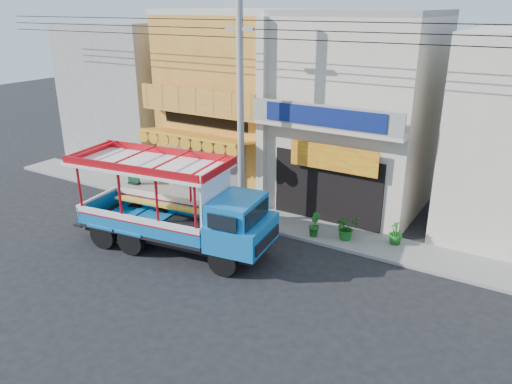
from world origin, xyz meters
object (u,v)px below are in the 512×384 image
(potted_plant_a, at_px, (347,227))
(potted_plant_c, at_px, (396,232))
(utility_pole, at_px, (244,101))
(green_sign, at_px, (134,176))
(songthaew_truck, at_px, (186,209))
(potted_plant_b, at_px, (314,225))

(potted_plant_a, bearing_deg, potted_plant_c, -36.54)
(utility_pole, distance_m, green_sign, 8.40)
(utility_pole, bearing_deg, green_sign, 173.02)
(utility_pole, bearing_deg, potted_plant_c, 10.52)
(utility_pole, distance_m, potted_plant_c, 7.48)
(green_sign, bearing_deg, songthaew_truck, -31.52)
(songthaew_truck, distance_m, potted_plant_c, 7.70)
(songthaew_truck, xyz_separation_m, potted_plant_c, (6.28, 4.32, -1.09))
(potted_plant_c, bearing_deg, green_sign, -92.78)
(potted_plant_b, xyz_separation_m, potted_plant_c, (2.86, 0.96, -0.00))
(green_sign, bearing_deg, potted_plant_a, -1.81)
(songthaew_truck, relative_size, potted_plant_b, 8.31)
(utility_pole, height_order, green_sign, utility_pole)
(utility_pole, xyz_separation_m, songthaew_truck, (-0.38, -3.23, -3.37))
(songthaew_truck, distance_m, green_sign, 7.90)
(utility_pole, distance_m, potted_plant_a, 6.14)
(green_sign, distance_m, potted_plant_a, 11.27)
(songthaew_truck, distance_m, potted_plant_b, 4.92)
(potted_plant_b, bearing_deg, potted_plant_a, -99.68)
(songthaew_truck, xyz_separation_m, potted_plant_a, (4.59, 3.73, -1.07))
(songthaew_truck, relative_size, potted_plant_a, 8.02)
(potted_plant_b, bearing_deg, green_sign, 58.74)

